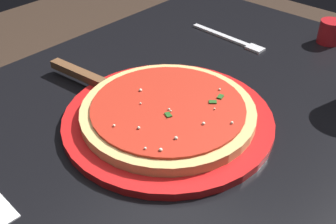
# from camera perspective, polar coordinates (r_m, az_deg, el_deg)

# --- Properties ---
(restaurant_table) EXTENTS (1.03, 0.81, 0.75)m
(restaurant_table) POSITION_cam_1_polar(r_m,az_deg,el_deg) (0.73, 3.68, -11.11)
(restaurant_table) COLOR black
(restaurant_table) RESTS_ON ground_plane
(serving_plate) EXTENTS (0.33, 0.33, 0.01)m
(serving_plate) POSITION_cam_1_polar(r_m,az_deg,el_deg) (0.65, 0.00, -0.98)
(serving_plate) COLOR red
(serving_plate) RESTS_ON restaurant_table
(pizza) EXTENTS (0.27, 0.27, 0.02)m
(pizza) POSITION_cam_1_polar(r_m,az_deg,el_deg) (0.64, 0.00, 0.18)
(pizza) COLOR #DBB26B
(pizza) RESTS_ON serving_plate
(pizza_server) EXTENTS (0.08, 0.22, 0.01)m
(pizza_server) POSITION_cam_1_polar(r_m,az_deg,el_deg) (0.73, -10.21, 4.27)
(pizza_server) COLOR silver
(pizza_server) RESTS_ON serving_plate
(cup_small_sauce) EXTENTS (0.05, 0.05, 0.05)m
(cup_small_sauce) POSITION_cam_1_polar(r_m,az_deg,el_deg) (0.95, 21.68, 10.35)
(cup_small_sauce) COLOR #B2191E
(cup_small_sauce) RESTS_ON restaurant_table
(fork) EXTENTS (0.03, 0.19, 0.00)m
(fork) POSITION_cam_1_polar(r_m,az_deg,el_deg) (0.91, 8.78, 10.02)
(fork) COLOR silver
(fork) RESTS_ON restaurant_table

